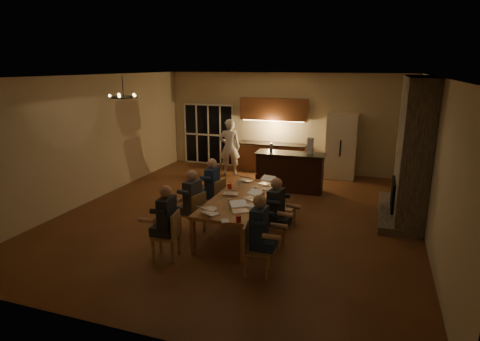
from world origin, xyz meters
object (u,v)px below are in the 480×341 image
Objects in this scene: dining_table at (241,214)px; bar_blender at (310,146)px; plate_left at (210,209)px; laptop_d at (252,194)px; chair_right_far at (284,207)px; person_left_far at (212,188)px; person_right_mid at (276,212)px; person_left_mid at (193,202)px; mug_front at (229,201)px; standing_person at (230,147)px; plate_near at (252,206)px; person_left_near at (167,222)px; mug_back at (239,182)px; chair_right_mid at (272,225)px; laptop_c at (231,189)px; refrigerator at (341,146)px; laptop_f at (266,180)px; can_cola at (257,176)px; person_right_near at (259,234)px; chair_left_far at (213,197)px; can_silver at (231,206)px; chair_left_near at (166,235)px; laptop_e at (246,176)px; plate_far at (271,189)px; bar_bottle at (271,147)px; redcup_near at (239,219)px; chair_right_near at (257,250)px; laptop_a at (210,208)px; can_right at (263,192)px; mug_mid at (255,189)px; chair_left_mid at (192,213)px.

dining_table is 6.38× the size of bar_blender.
laptop_d is at bearing 55.46° from plate_left.
person_left_far reaches higher than chair_right_far.
dining_table is 2.03× the size of person_right_mid.
person_left_mid is 13.80× the size of mug_front.
standing_person is 6.97× the size of plate_near.
person_left_near reaches higher than mug_back.
laptop_c reaches higher than chair_right_mid.
refrigerator reaches higher than laptop_f.
person_right_mid is 5.32× the size of plate_near.
chair_right_far is 1.32m from can_cola.
person_right_near is 3.14× the size of bar_blender.
plate_near is (-0.46, 1.10, 0.07)m from person_right_near.
chair_left_far reaches higher than can_silver.
chair_right_mid is at bearing 139.15° from person_right_mid.
laptop_f is at bearing 95.63° from plate_near.
laptop_e reaches higher than chair_left_near.
can_cola is at bearing -104.59° from laptop_c.
plate_far is at bearing 63.91° from plate_left.
person_left_near is at bearing 12.42° from chair_left_far.
person_left_near is (0.04, -2.22, 0.24)m from chair_left_far.
person_left_mid reaches higher than mug_back.
refrigerator reaches higher than mug_front.
bar_bottle is (-1.00, 2.59, 0.76)m from chair_right_far.
dining_table is 1.46m from redcup_near.
bar_blender is at bearing -10.94° from chair_right_near.
plate_far is (0.69, 1.81, -0.10)m from laptop_a.
refrigerator is 1.92m from bar_blender.
can_right is at bearing 39.49° from person_right_mid.
laptop_e is 1.23× the size of plate_near.
plate_near is at bearing 31.71° from plate_left.
redcup_near is at bearing 120.58° from laptop_e.
laptop_c reaches higher than plate_far.
bar_bottle is at bearing 93.00° from can_cola.
chair_right_far reaches higher than mug_back.
laptop_d is at bearing 155.12° from laptop_c.
plate_left is 1.00× the size of plate_far.
person_left_near is at bearing -118.00° from dining_table.
refrigerator is 6.25× the size of laptop_d.
laptop_d is at bearing 63.22° from person_right_mid.
laptop_e is (-0.53, 1.26, 0.00)m from laptop_d.
person_left_mid is at bearing 12.00° from chair_left_far.
laptop_f is (-1.33, -3.90, -0.14)m from refrigerator.
person_right_near is 1.19m from laptop_a.
laptop_a and laptop_f have the same top height.
person_left_mid is at bearing -113.02° from laptop_f.
chair_right_mid is 3.83m from bar_blender.
laptop_c is at bearing 92.59° from standing_person.
chair_left_mid is at bearing -138.88° from mug_mid.
person_right_mid is 11.50× the size of can_silver.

